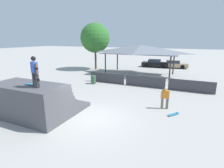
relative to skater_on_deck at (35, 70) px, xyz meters
name	(u,v)px	position (x,y,z in m)	size (l,w,h in m)	color
ground_plane	(92,118)	(2.41, 1.61, -2.99)	(160.00, 160.00, 0.00)	#A3A09B
quarter_pipe_ramp	(34,101)	(-0.95, 0.58, -2.09)	(4.55, 4.15, 2.03)	#4C4C51
skater_on_deck	(35,70)	(0.00, 0.00, 0.00)	(0.72, 0.38, 1.67)	#2D2D33
skateboard_on_deck	(32,84)	(-0.57, 0.19, -0.90)	(0.79, 0.35, 0.09)	red
bystander_walking	(165,97)	(6.16, 4.85, -2.15)	(0.60, 0.32, 1.51)	#6B6051
skateboard_on_ground	(174,114)	(6.84, 4.03, -2.93)	(0.66, 0.78, 0.09)	silver
barrier_fence	(145,82)	(3.61, 9.74, -2.46)	(12.09, 0.12, 1.05)	#3D3D42
pavilion_shelter	(140,49)	(1.51, 15.38, 0.28)	(9.34, 4.74, 3.84)	#2D2D33
tree_beside_pavilion	(95,38)	(-5.75, 16.69, 1.67)	(4.33, 4.33, 6.83)	brown
trash_bin	(93,80)	(-1.57, 8.73, -2.56)	(0.52, 0.52, 0.85)	#385B3D
parked_car_black	(155,64)	(2.18, 22.40, -2.39)	(4.34, 1.89, 1.27)	black
parked_car_tan	(173,64)	(5.00, 22.77, -2.39)	(4.47, 2.27, 1.27)	tan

